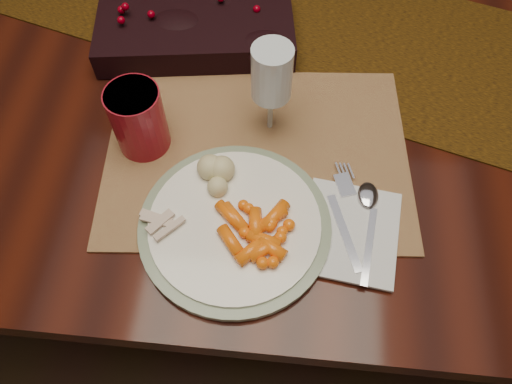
# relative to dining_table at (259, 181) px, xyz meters

# --- Properties ---
(floor) EXTENTS (5.00, 5.00, 0.00)m
(floor) POSITION_rel_dining_table_xyz_m (0.00, 0.00, -0.38)
(floor) COLOR black
(floor) RESTS_ON ground
(dining_table) EXTENTS (1.80, 1.00, 0.75)m
(dining_table) POSITION_rel_dining_table_xyz_m (0.00, 0.00, 0.00)
(dining_table) COLOR black
(dining_table) RESTS_ON floor
(table_runner) EXTENTS (1.92, 0.91, 0.00)m
(table_runner) POSITION_rel_dining_table_xyz_m (-0.05, 0.16, 0.38)
(table_runner) COLOR #533613
(table_runner) RESTS_ON dining_table
(centerpiece) EXTENTS (0.38, 0.23, 0.07)m
(centerpiece) POSITION_rel_dining_table_xyz_m (-0.13, 0.07, 0.41)
(centerpiece) COLOR black
(centerpiece) RESTS_ON table_runner
(placemat_main) EXTENTS (0.52, 0.40, 0.00)m
(placemat_main) POSITION_rel_dining_table_xyz_m (0.01, -0.18, 0.38)
(placemat_main) COLOR #946D54
(placemat_main) RESTS_ON dining_table
(dinner_plate) EXTENTS (0.36, 0.36, 0.02)m
(dinner_plate) POSITION_rel_dining_table_xyz_m (-0.01, -0.32, 0.39)
(dinner_plate) COLOR white
(dinner_plate) RESTS_ON placemat_main
(baby_carrots) EXTENTS (0.12, 0.10, 0.02)m
(baby_carrots) POSITION_rel_dining_table_xyz_m (0.01, -0.34, 0.40)
(baby_carrots) COLOR #FF670B
(baby_carrots) RESTS_ON dinner_plate
(mashed_potatoes) EXTENTS (0.11, 0.10, 0.05)m
(mashed_potatoes) POSITION_rel_dining_table_xyz_m (-0.04, -0.25, 0.42)
(mashed_potatoes) COLOR beige
(mashed_potatoes) RESTS_ON dinner_plate
(turkey_shreds) EXTENTS (0.09, 0.08, 0.02)m
(turkey_shreds) POSITION_rel_dining_table_xyz_m (-0.11, -0.33, 0.40)
(turkey_shreds) COLOR #BDADA7
(turkey_shreds) RESTS_ON dinner_plate
(napkin) EXTENTS (0.16, 0.18, 0.01)m
(napkin) POSITION_rel_dining_table_xyz_m (0.16, -0.31, 0.38)
(napkin) COLOR silver
(napkin) RESTS_ON placemat_main
(fork) EXTENTS (0.08, 0.16, 0.00)m
(fork) POSITION_rel_dining_table_xyz_m (0.15, -0.30, 0.39)
(fork) COLOR silver
(fork) RESTS_ON napkin
(spoon) EXTENTS (0.05, 0.16, 0.00)m
(spoon) POSITION_rel_dining_table_xyz_m (0.19, -0.31, 0.39)
(spoon) COLOR silver
(spoon) RESTS_ON napkin
(red_cup) EXTENTS (0.10, 0.10, 0.12)m
(red_cup) POSITION_rel_dining_table_xyz_m (-0.17, -0.18, 0.44)
(red_cup) COLOR maroon
(red_cup) RESTS_ON placemat_main
(wine_glass) EXTENTS (0.07, 0.07, 0.17)m
(wine_glass) POSITION_rel_dining_table_xyz_m (0.03, -0.13, 0.46)
(wine_glass) COLOR silver
(wine_glass) RESTS_ON dining_table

